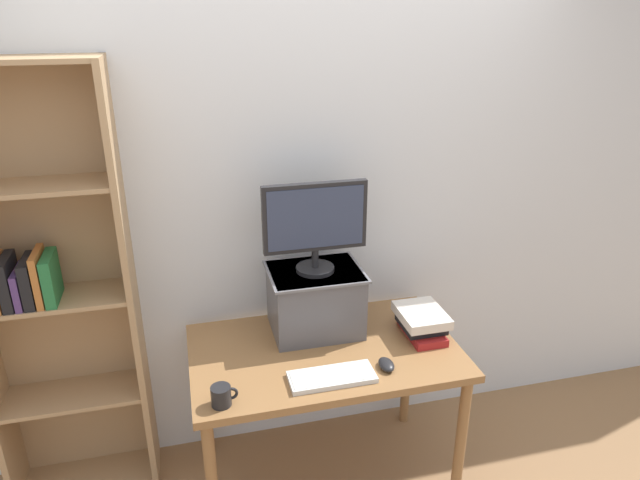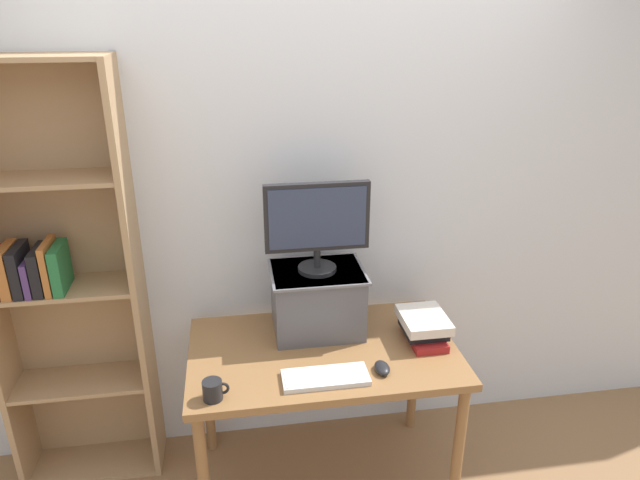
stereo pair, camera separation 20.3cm
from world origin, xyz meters
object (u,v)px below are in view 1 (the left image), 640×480
riser_box (314,299)px  book_stack (422,322)px  bookshelf_unit (52,295)px  coffee_mug (222,396)px  keyboard (332,377)px  desk (325,365)px  computer_mouse (386,365)px  computer_monitor (314,223)px

riser_box → book_stack: bearing=-19.6°
bookshelf_unit → book_stack: bearing=-10.6°
coffee_mug → keyboard: bearing=6.5°
desk → coffee_mug: 0.58m
book_stack → desk: bearing=-178.9°
computer_mouse → computer_monitor: bearing=119.9°
coffee_mug → computer_monitor: bearing=43.5°
riser_box → computer_monitor: 0.39m
bookshelf_unit → riser_box: bearing=-6.6°
bookshelf_unit → keyboard: bearing=-25.6°
computer_monitor → coffee_mug: bearing=-136.5°
computer_monitor → keyboard: bearing=-93.5°
riser_box → keyboard: riser_box is taller
computer_monitor → book_stack: size_ratio=1.71×
desk → keyboard: 0.25m
computer_mouse → coffee_mug: bearing=-174.2°
desk → coffee_mug: (-0.49, -0.28, 0.13)m
bookshelf_unit → computer_monitor: bookshelf_unit is taller
riser_box → keyboard: 0.44m
bookshelf_unit → keyboard: bookshelf_unit is taller
computer_mouse → book_stack: book_stack is taller
computer_mouse → book_stack: (0.26, 0.22, 0.05)m
keyboard → coffee_mug: 0.46m
keyboard → computer_mouse: bearing=4.4°
coffee_mug → book_stack: bearing=16.8°
book_stack → coffee_mug: size_ratio=2.59×
riser_box → coffee_mug: riser_box is taller
desk → bookshelf_unit: bearing=164.9°
keyboard → book_stack: 0.56m
book_stack → computer_monitor: bearing=160.6°
bookshelf_unit → computer_monitor: (1.16, -0.14, 0.28)m
keyboard → coffee_mug: size_ratio=3.38×
riser_box → keyboard: (-0.03, -0.41, -0.15)m
desk → computer_monitor: size_ratio=2.56×
bookshelf_unit → computer_mouse: bearing=-20.8°
bookshelf_unit → coffee_mug: bookshelf_unit is taller
riser_box → computer_monitor: bearing=-90.0°
computer_mouse → coffee_mug: 0.71m
riser_box → computer_monitor: (-0.00, -0.00, 0.39)m
computer_mouse → book_stack: bearing=40.6°
keyboard → book_stack: book_stack is taller
book_stack → bookshelf_unit: bearing=169.4°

